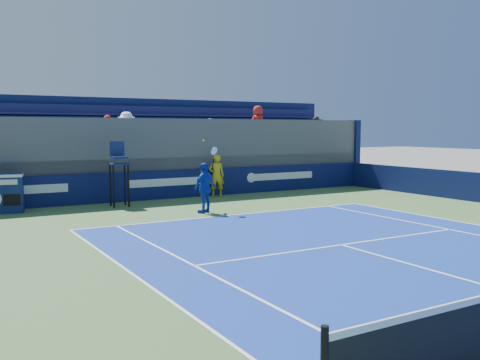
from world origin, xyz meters
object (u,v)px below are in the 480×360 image
umpire_chair (119,167)px  match_clock (3,192)px  tennis_player (205,188)px  ball_person (217,176)px

umpire_chair → match_clock: bearing=172.9°
tennis_player → match_clock: bearing=149.6°
ball_person → match_clock: (-8.56, -0.22, -0.19)m
match_clock → umpire_chair: 4.11m
match_clock → tennis_player: tennis_player is taller
match_clock → tennis_player: (6.10, -3.58, 0.16)m
ball_person → umpire_chair: umpire_chair is taller
ball_person → umpire_chair: (-4.55, -0.72, 0.60)m
match_clock → tennis_player: size_ratio=0.56×
ball_person → umpire_chair: size_ratio=0.74×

